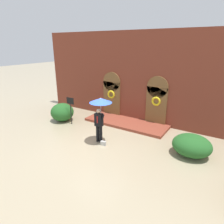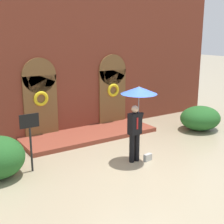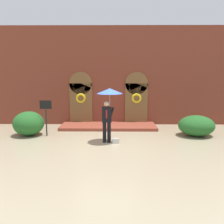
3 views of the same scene
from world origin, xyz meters
The scene contains 6 objects.
ground_plane centered at (0.00, 0.00, 0.00)m, with size 80.00×80.00×0.00m, color tan.
building_facade centered at (0.00, 4.15, 2.68)m, with size 14.00×2.30×5.60m.
person_with_umbrella centered at (0.10, 0.20, 1.91)m, with size 1.10×1.10×2.36m.
handbag centered at (0.39, 0.00, 0.11)m, with size 0.28×0.12×0.22m, color #B7B7B2.
sign_post centered at (-2.92, 1.25, 1.16)m, with size 0.56×0.06×1.72m.
shrub_right centered at (4.29, 1.37, 0.49)m, with size 1.73×1.53×0.99m, color #235B23.
Camera 2 is at (-5.54, -7.07, 3.92)m, focal length 50.00 mm.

